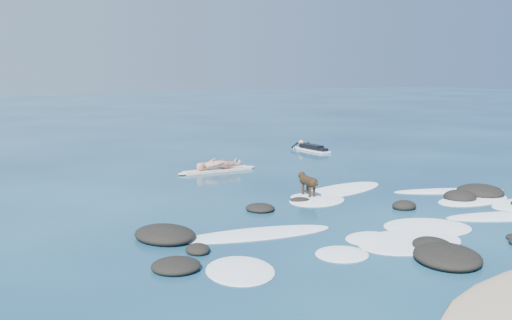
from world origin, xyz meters
TOP-DOWN VIEW (x-y plane):
  - ground at (0.00, 0.00)m, footprint 160.00×160.00m
  - reef_rocks at (-0.86, -2.27)m, footprint 12.62×7.60m
  - breaking_foam at (0.20, -1.49)m, footprint 13.16×7.70m
  - standing_surfer_rig at (-1.80, 7.05)m, footprint 3.41×0.75m
  - paddling_surfer_rig at (4.60, 10.21)m, footprint 1.16×2.61m
  - dog at (-1.02, 1.57)m, footprint 0.35×1.25m

SIDE VIEW (x-z plane):
  - ground at x=0.00m, z-range 0.00..0.00m
  - breaking_foam at x=0.20m, z-range -0.05..0.07m
  - reef_rocks at x=-0.86m, z-range -0.14..0.33m
  - paddling_surfer_rig at x=4.60m, z-range -0.07..0.38m
  - dog at x=-1.02m, z-range 0.13..0.92m
  - standing_surfer_rig at x=-1.80m, z-range -0.20..1.73m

